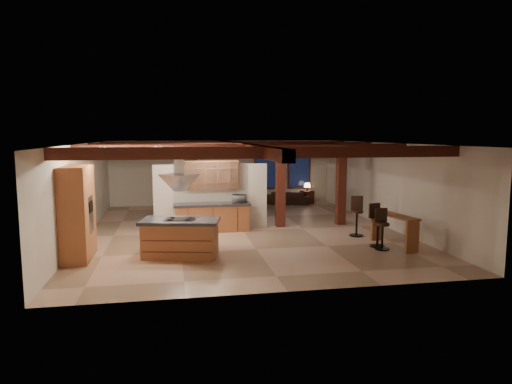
# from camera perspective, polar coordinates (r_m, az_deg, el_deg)

# --- Properties ---
(ground) EXTENTS (12.00, 12.00, 0.00)m
(ground) POSITION_cam_1_polar(r_m,az_deg,el_deg) (15.22, -1.67, -4.87)
(ground) COLOR tan
(ground) RESTS_ON ground
(room_walls) EXTENTS (12.00, 12.00, 12.00)m
(room_walls) POSITION_cam_1_polar(r_m,az_deg,el_deg) (14.95, -1.69, 1.81)
(room_walls) COLOR beige
(room_walls) RESTS_ON ground
(ceiling_beams) EXTENTS (10.00, 12.00, 0.28)m
(ceiling_beams) POSITION_cam_1_polar(r_m,az_deg,el_deg) (14.89, -1.70, 5.57)
(ceiling_beams) COLOR #431710
(ceiling_beams) RESTS_ON room_walls
(timber_posts) EXTENTS (2.50, 0.30, 2.90)m
(timber_posts) POSITION_cam_1_polar(r_m,az_deg,el_deg) (16.00, 6.92, 2.07)
(timber_posts) COLOR #431710
(timber_posts) RESTS_ON ground
(partition_wall) EXTENTS (3.80, 0.18, 2.20)m
(partition_wall) POSITION_cam_1_polar(r_m,az_deg,el_deg) (15.40, -5.64, -0.60)
(partition_wall) COLOR beige
(partition_wall) RESTS_ON ground
(pantry_cabinet) EXTENTS (0.67, 1.60, 2.40)m
(pantry_cabinet) POSITION_cam_1_polar(r_m,az_deg,el_deg) (12.50, -21.39, -2.44)
(pantry_cabinet) COLOR brown
(pantry_cabinet) RESTS_ON ground
(back_counter) EXTENTS (2.50, 0.66, 0.94)m
(back_counter) POSITION_cam_1_polar(r_m,az_deg,el_deg) (15.12, -5.49, -3.15)
(back_counter) COLOR brown
(back_counter) RESTS_ON ground
(upper_display_cabinet) EXTENTS (1.80, 0.36, 0.95)m
(upper_display_cabinet) POSITION_cam_1_polar(r_m,az_deg,el_deg) (15.13, -5.62, 2.11)
(upper_display_cabinet) COLOR brown
(upper_display_cabinet) RESTS_ON partition_wall
(range_hood) EXTENTS (1.10, 1.10, 1.40)m
(range_hood) POSITION_cam_1_polar(r_m,az_deg,el_deg) (11.96, -9.54, 0.36)
(range_hood) COLOR silver
(range_hood) RESTS_ON room_walls
(back_windows) EXTENTS (2.70, 0.07, 1.70)m
(back_windows) POSITION_cam_1_polar(r_m,az_deg,el_deg) (21.32, 3.33, 2.68)
(back_windows) COLOR #431710
(back_windows) RESTS_ON room_walls
(framed_art) EXTENTS (0.65, 0.05, 0.85)m
(framed_art) POSITION_cam_1_polar(r_m,az_deg,el_deg) (20.71, -8.32, 3.04)
(framed_art) COLOR #431710
(framed_art) RESTS_ON room_walls
(recessed_cans) EXTENTS (3.16, 2.46, 0.03)m
(recessed_cans) POSITION_cam_1_polar(r_m,az_deg,el_deg) (12.78, -11.71, 5.64)
(recessed_cans) COLOR silver
(recessed_cans) RESTS_ON room_walls
(kitchen_island) EXTENTS (2.20, 1.48, 1.00)m
(kitchen_island) POSITION_cam_1_polar(r_m,az_deg,el_deg) (12.18, -9.42, -5.62)
(kitchen_island) COLOR brown
(kitchen_island) RESTS_ON ground
(dining_table) EXTENTS (1.75, 1.10, 0.58)m
(dining_table) POSITION_cam_1_polar(r_m,az_deg,el_deg) (17.59, -3.11, -2.26)
(dining_table) COLOR #3C200F
(dining_table) RESTS_ON ground
(sofa) EXTENTS (2.08, 1.29, 0.57)m
(sofa) POSITION_cam_1_polar(r_m,az_deg,el_deg) (21.07, 3.98, -0.71)
(sofa) COLOR black
(sofa) RESTS_ON ground
(microwave) EXTENTS (0.52, 0.40, 0.26)m
(microwave) POSITION_cam_1_polar(r_m,az_deg,el_deg) (15.13, -2.12, -0.84)
(microwave) COLOR #AFAFB4
(microwave) RESTS_ON back_counter
(bar_counter) EXTENTS (0.73, 1.82, 0.93)m
(bar_counter) POSITION_cam_1_polar(r_m,az_deg,el_deg) (13.62, 16.86, -3.94)
(bar_counter) COLOR brown
(bar_counter) RESTS_ON ground
(side_table) EXTENTS (0.63, 0.63, 0.59)m
(side_table) POSITION_cam_1_polar(r_m,az_deg,el_deg) (21.25, 6.41, -0.64)
(side_table) COLOR #431710
(side_table) RESTS_ON ground
(table_lamp) EXTENTS (0.31, 0.31, 0.36)m
(table_lamp) POSITION_cam_1_polar(r_m,az_deg,el_deg) (21.18, 6.44, 0.84)
(table_lamp) COLOR black
(table_lamp) RESTS_ON side_table
(bar_stool_a) EXTENTS (0.40, 0.41, 1.14)m
(bar_stool_a) POSITION_cam_1_polar(r_m,az_deg,el_deg) (13.19, 15.49, -4.45)
(bar_stool_a) COLOR black
(bar_stool_a) RESTS_ON ground
(bar_stool_b) EXTENTS (0.43, 0.45, 1.23)m
(bar_stool_b) POSITION_cam_1_polar(r_m,az_deg,el_deg) (13.47, 14.88, -4.01)
(bar_stool_b) COLOR black
(bar_stool_b) RESTS_ON ground
(bar_stool_c) EXTENTS (0.47, 0.48, 1.25)m
(bar_stool_c) POSITION_cam_1_polar(r_m,az_deg,el_deg) (14.72, 12.49, -2.94)
(bar_stool_c) COLOR black
(bar_stool_c) RESTS_ON ground
(dining_chairs) EXTENTS (2.17, 2.17, 1.29)m
(dining_chairs) POSITION_cam_1_polar(r_m,az_deg,el_deg) (17.53, -3.12, -1.09)
(dining_chairs) COLOR #431710
(dining_chairs) RESTS_ON ground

